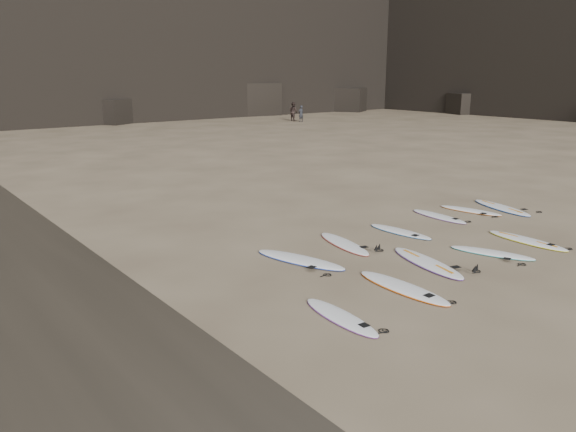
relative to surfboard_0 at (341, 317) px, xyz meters
The scene contains 14 objects.
ground 4.57m from the surfboard_0, ahead, with size 240.00×240.00×0.00m, color #897559.
surfboard_0 is the anchor object (origin of this frame).
surfboard_1 2.24m from the surfboard_0, ahead, with size 0.64×2.66×0.10m, color white.
surfboard_2 4.20m from the surfboard_0, 14.73° to the left, with size 0.66×2.76×0.10m, color white.
surfboard_3 6.16m from the surfboard_0, ahead, with size 0.55×2.28×0.08m, color white.
surfboard_4 8.00m from the surfboard_0, ahead, with size 0.61×2.54×0.09m, color white.
surfboard_5 3.63m from the surfboard_0, 64.31° to the left, with size 0.66×2.75×0.10m, color white.
surfboard_6 5.03m from the surfboard_0, 46.01° to the left, with size 0.59×2.47×0.09m, color white.
surfboard_7 6.73m from the surfboard_0, 31.17° to the left, with size 0.55×2.30×0.08m, color white.
surfboard_8 9.16m from the surfboard_0, 25.52° to the left, with size 0.56×2.33×0.08m, color white.
surfboard_9 10.55m from the surfboard_0, 20.98° to the left, with size 0.55×2.28×0.08m, color white.
surfboard_10 11.60m from the surfboard_0, 16.67° to the left, with size 0.67×2.79×0.10m, color white.
person_a 45.95m from the surfboard_0, 52.05° to the left, with size 0.59×0.38×1.61m, color #212327.
person_b 46.81m from the surfboard_0, 52.97° to the left, with size 0.91×0.71×1.88m, color black.
Camera 1 is at (-11.80, -8.41, 4.88)m, focal length 35.00 mm.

